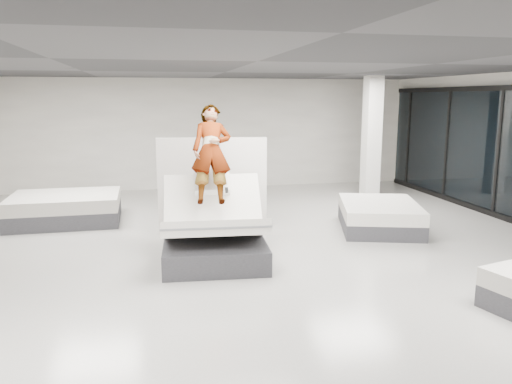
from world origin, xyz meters
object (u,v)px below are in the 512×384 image
(remote, at_px, (227,190))
(flat_bed_left_far, at_px, (66,209))
(person, at_px, (212,173))
(hero_bed, at_px, (214,233))
(flat_bed_right_far, at_px, (379,216))
(divider_panel, at_px, (213,187))
(column, at_px, (371,138))

(remote, xyz_separation_m, flat_bed_left_far, (-3.05, 3.10, -0.85))
(person, relative_size, remote, 13.13)
(hero_bed, height_order, remote, hero_bed)
(flat_bed_right_far, bearing_deg, flat_bed_left_far, 163.63)
(remote, height_order, divider_panel, divider_panel)
(person, xyz_separation_m, flat_bed_right_far, (3.52, 0.86, -1.13))
(remote, bearing_deg, flat_bed_left_far, 138.58)
(remote, bearing_deg, flat_bed_right_far, 24.27)
(flat_bed_left_far, xyz_separation_m, column, (7.50, 1.11, 1.29))
(column, bearing_deg, flat_bed_left_far, -171.59)
(hero_bed, height_order, flat_bed_left_far, hero_bed)
(hero_bed, relative_size, divider_panel, 1.09)
(remote, height_order, flat_bed_right_far, remote)
(divider_panel, bearing_deg, remote, -80.54)
(flat_bed_right_far, bearing_deg, hero_bed, -161.35)
(flat_bed_right_far, height_order, column, column)
(divider_panel, bearing_deg, column, 38.34)
(hero_bed, distance_m, flat_bed_right_far, 3.74)
(remote, xyz_separation_m, column, (4.46, 4.21, 0.44))
(person, bearing_deg, hero_bed, -90.00)
(remote, relative_size, divider_panel, 0.07)
(flat_bed_right_far, bearing_deg, remote, -159.78)
(person, bearing_deg, flat_bed_right_far, 17.78)
(person, distance_m, remote, 0.48)
(divider_panel, distance_m, column, 5.32)
(remote, bearing_deg, hero_bed, 176.55)
(divider_panel, height_order, flat_bed_left_far, divider_panel)
(divider_panel, relative_size, column, 0.65)
(person, xyz_separation_m, flat_bed_left_far, (-2.85, 2.73, -1.09))
(flat_bed_right_far, bearing_deg, person, -166.26)
(column, bearing_deg, remote, -136.65)
(flat_bed_right_far, height_order, flat_bed_left_far, flat_bed_left_far)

